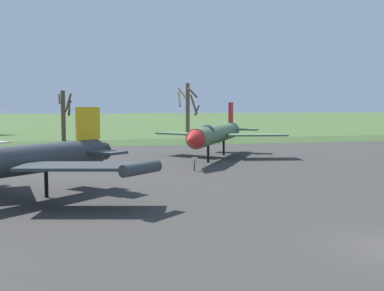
{
  "coord_description": "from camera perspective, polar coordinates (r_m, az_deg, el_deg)",
  "views": [
    {
      "loc": [
        -11.33,
        -14.53,
        5.21
      ],
      "look_at": [
        -2.78,
        19.83,
        2.22
      ],
      "focal_mm": 44.64,
      "sensor_mm": 36.0,
      "label": 1
    }
  ],
  "objects": [
    {
      "name": "bare_tree_center",
      "position": [
        68.46,
        -0.48,
        4.34
      ],
      "size": [
        3.06,
        3.02,
        8.38
      ],
      "color": "brown",
      "rests_on": "ground"
    },
    {
      "name": "grass_verge_strip",
      "position": [
        67.2,
        -4.22,
        0.39
      ],
      "size": [
        148.11,
        12.0,
        0.06
      ],
      "primitive_type": "cube",
      "color": "#354C26",
      "rests_on": "ground"
    },
    {
      "name": "asphalt_apron",
      "position": [
        33.96,
        5.71,
        -3.98
      ],
      "size": [
        88.11,
        56.88,
        0.05
      ],
      "primitive_type": "cube",
      "color": "#383533",
      "rests_on": "ground"
    },
    {
      "name": "bare_tree_left_of_center",
      "position": [
        71.23,
        -15.04,
        3.68
      ],
      "size": [
        2.02,
        2.2,
        7.33
      ],
      "color": "brown",
      "rests_on": "ground"
    },
    {
      "name": "info_placard_front_left",
      "position": [
        37.44,
        0.32,
        -2.1
      ],
      "size": [
        0.48,
        0.24,
        1.14
      ],
      "color": "black",
      "rests_on": "ground"
    },
    {
      "name": "jet_fighter_front_left",
      "position": [
        45.67,
        2.8,
        1.41
      ],
      "size": [
        12.61,
        16.85,
        5.54
      ],
      "color": "#4C6B47",
      "rests_on": "ground"
    }
  ]
}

